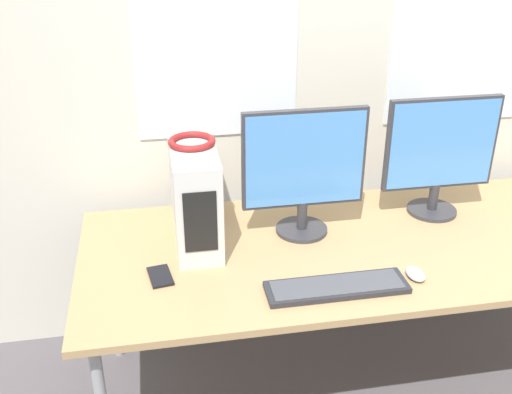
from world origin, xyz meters
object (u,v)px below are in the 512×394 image
at_px(headphones, 192,141).
at_px(mouse, 416,274).
at_px(keyboard, 337,287).
at_px(monitor_right_near, 440,152).
at_px(pc_tower, 194,192).
at_px(monitor_main, 304,168).
at_px(cell_phone, 160,276).

height_order(headphones, mouse, headphones).
bearing_deg(keyboard, mouse, 4.77).
xyz_separation_m(headphones, monitor_right_near, (1.01, 0.02, -0.13)).
height_order(pc_tower, monitor_right_near, monitor_right_near).
height_order(headphones, monitor_main, monitor_main).
distance_m(keyboard, cell_phone, 0.62).
distance_m(monitor_right_near, mouse, 0.59).
xyz_separation_m(pc_tower, cell_phone, (-0.15, -0.28, -0.19)).
bearing_deg(monitor_right_near, mouse, -121.03).
xyz_separation_m(headphones, monitor_main, (0.42, -0.04, -0.12)).
distance_m(headphones, keyboard, 0.75).
bearing_deg(mouse, cell_phone, 169.88).
distance_m(mouse, cell_phone, 0.91).
bearing_deg(pc_tower, headphones, 90.00).
distance_m(monitor_main, monitor_right_near, 0.60).
bearing_deg(monitor_main, mouse, -51.03).
xyz_separation_m(monitor_main, monitor_right_near, (0.59, 0.06, -0.00)).
relative_size(headphones, monitor_main, 0.34).
distance_m(monitor_right_near, keyboard, 0.79).
relative_size(keyboard, cell_phone, 3.47).
height_order(headphones, cell_phone, headphones).
relative_size(mouse, cell_phone, 0.68).
height_order(monitor_right_near, cell_phone, monitor_right_near).
relative_size(monitor_right_near, mouse, 5.26).
height_order(pc_tower, mouse, pc_tower).
xyz_separation_m(monitor_main, mouse, (0.32, -0.39, -0.27)).
distance_m(headphones, monitor_right_near, 1.02).
bearing_deg(headphones, monitor_main, -5.88).
relative_size(headphones, keyboard, 0.36).
bearing_deg(mouse, headphones, 149.49).
height_order(pc_tower, monitor_main, monitor_main).
height_order(monitor_right_near, keyboard, monitor_right_near).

